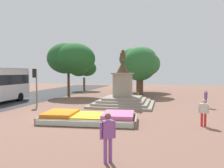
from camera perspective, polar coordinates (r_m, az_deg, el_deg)
name	(u,v)px	position (r m, az deg, el deg)	size (l,w,h in m)	color
ground_plane	(72,116)	(15.63, -10.47, -8.26)	(78.91, 78.91, 0.00)	brown
flower_planter	(89,118)	(13.65, -6.03, -8.79)	(6.11, 3.27, 0.61)	#38281C
statue_monument	(123,95)	(20.19, 2.83, -2.91)	(5.56, 5.56, 5.12)	gray
traffic_light_mid_block	(35,80)	(20.96, -19.39, 0.93)	(0.42, 0.31, 3.37)	slate
pedestrian_with_handbag	(206,97)	(20.38, 23.30, -3.25)	(0.36, 0.71, 1.60)	#264CA5
pedestrian_near_planter	(108,134)	(7.55, -1.10, -12.96)	(0.48, 0.40, 1.71)	#8C4C99
pedestrian_crossing_plaza	(204,111)	(13.43, 22.83, -6.55)	(0.57, 0.23, 1.54)	red
park_tree_far_left	(138,60)	(34.53, 6.91, 6.21)	(5.93, 6.15, 7.05)	brown
park_tree_behind_statue	(141,64)	(28.51, 7.53, 5.13)	(4.84, 4.60, 6.24)	#4C3823
park_tree_far_right	(83,69)	(36.08, -7.64, 4.00)	(4.16, 4.15, 4.95)	brown
park_tree_street_side	(71,59)	(27.83, -10.69, 6.54)	(5.96, 5.52, 6.67)	#4C3823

